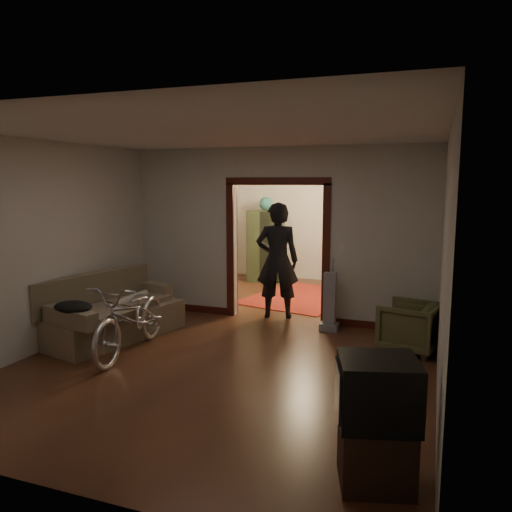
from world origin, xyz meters
The scene contains 24 objects.
floor centered at (0.00, 0.00, 0.00)m, with size 5.00×8.50×0.01m, color #3D1F13.
ceiling centered at (0.00, 0.00, 2.80)m, with size 5.00×8.50×0.01m, color white.
wall_back centered at (0.00, 4.25, 1.40)m, with size 5.00×0.02×2.80m, color beige.
wall_left centered at (-2.50, 0.00, 1.40)m, with size 0.02×8.50×2.80m, color beige.
wall_right centered at (2.50, 0.00, 1.40)m, with size 0.02×8.50×2.80m, color beige.
partition_wall centered at (0.00, 0.75, 1.40)m, with size 5.00×0.14×2.80m, color beige.
door_casing centered at (0.00, 0.75, 1.10)m, with size 1.74×0.20×2.32m, color #3D130D.
far_window centered at (0.70, 4.21, 1.55)m, with size 0.98×0.06×1.28m, color black.
chandelier centered at (0.00, 2.50, 2.35)m, with size 0.24×0.24×0.24m, color #FFE0A5.
light_switch centered at (1.05, 0.68, 1.25)m, with size 0.08×0.01×0.12m, color silver.
sofa centered at (-1.93, -1.02, 0.47)m, with size 0.91×2.03×0.93m, color brown.
rolled_paper centered at (-1.83, -0.72, 0.53)m, with size 0.10×0.10×0.77m, color beige.
jacket centered at (-1.88, -1.93, 0.68)m, with size 0.51×0.39×0.15m, color black.
bicycle centered at (-1.31, -1.50, 0.49)m, with size 0.65×1.85×0.97m, color silver.
armchair centered at (2.13, -0.14, 0.33)m, with size 0.71×0.73×0.66m, color brown.
tv_stand centered at (2.07, -3.36, 0.24)m, with size 0.53×0.48×0.48m, color black.
crt_tv centered at (2.07, -3.36, 0.73)m, with size 0.57×0.51×0.49m, color black.
vacuum centered at (0.94, 0.40, 0.45)m, with size 0.28×0.22×0.90m, color gray.
person centered at (-0.04, 0.84, 0.96)m, with size 0.70×0.46×1.93m, color black.
oriental_rug centered at (0.00, 2.36, 0.01)m, with size 1.77×2.33×0.02m, color maroon.
locker centered at (-1.22, 3.70, 0.81)m, with size 0.81×0.45×1.61m, color #2C3922.
globe centered at (-1.22, 3.70, 1.94)m, with size 0.30×0.30×0.30m, color #1E5972.
desk centered at (1.19, 3.77, 0.38)m, with size 1.02×0.57×0.76m, color black.
desk_chair centered at (0.49, 3.47, 0.48)m, with size 0.43×0.43×0.97m, color black.
Camera 1 is at (2.41, -6.93, 2.26)m, focal length 35.00 mm.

